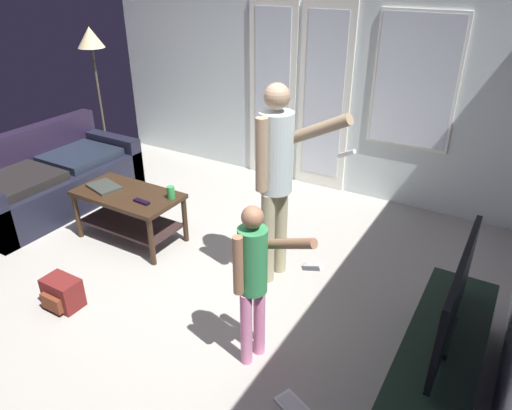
% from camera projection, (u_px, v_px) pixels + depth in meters
% --- Properties ---
extents(ground_plane, '(5.28, 5.26, 0.02)m').
position_uv_depth(ground_plane, '(161.00, 287.00, 4.02)').
color(ground_plane, '#A29E95').
extents(wall_back_with_doors, '(5.28, 0.09, 2.74)m').
position_uv_depth(wall_back_with_doors, '(304.00, 72.00, 5.36)').
color(wall_back_with_doors, silver).
rests_on(wall_back_with_doors, ground_plane).
extents(leather_couch, '(0.92, 1.90, 0.81)m').
position_uv_depth(leather_couch, '(50.00, 181.00, 5.24)').
color(leather_couch, black).
rests_on(leather_couch, ground_plane).
extents(coffee_table, '(1.03, 0.55, 0.50)m').
position_uv_depth(coffee_table, '(129.00, 206.00, 4.54)').
color(coffee_table, '#332214').
rests_on(coffee_table, ground_plane).
extents(tv_stand, '(0.45, 1.51, 0.39)m').
position_uv_depth(tv_stand, '(440.00, 362.00, 3.00)').
color(tv_stand, black).
rests_on(tv_stand, ground_plane).
extents(flat_screen_tv, '(0.08, 1.09, 0.61)m').
position_uv_depth(flat_screen_tv, '(455.00, 298.00, 2.77)').
color(flat_screen_tv, black).
rests_on(flat_screen_tv, tv_stand).
extents(person_adult, '(0.73, 0.45, 1.68)m').
position_uv_depth(person_adult, '(277.00, 169.00, 3.69)').
color(person_adult, tan).
rests_on(person_adult, ground_plane).
extents(person_child, '(0.55, 0.31, 1.18)m').
position_uv_depth(person_child, '(254.00, 273.00, 2.97)').
color(person_child, pink).
rests_on(person_child, ground_plane).
extents(floor_lamp, '(0.32, 0.32, 1.77)m').
position_uv_depth(floor_lamp, '(92.00, 48.00, 5.70)').
color(floor_lamp, '#363320').
rests_on(floor_lamp, ground_plane).
extents(backpack, '(0.29, 0.23, 0.25)m').
position_uv_depth(backpack, '(62.00, 293.00, 3.73)').
color(backpack, maroon).
rests_on(backpack, ground_plane).
extents(laptop_closed, '(0.36, 0.29, 0.03)m').
position_uv_depth(laptop_closed, '(104.00, 187.00, 4.56)').
color(laptop_closed, '#363A34').
rests_on(laptop_closed, coffee_table).
extents(cup_near_edge, '(0.07, 0.07, 0.12)m').
position_uv_depth(cup_near_edge, '(171.00, 192.00, 4.34)').
color(cup_near_edge, green).
rests_on(cup_near_edge, coffee_table).
extents(tv_remote_black, '(0.17, 0.06, 0.02)m').
position_uv_depth(tv_remote_black, '(142.00, 202.00, 4.28)').
color(tv_remote_black, black).
rests_on(tv_remote_black, coffee_table).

